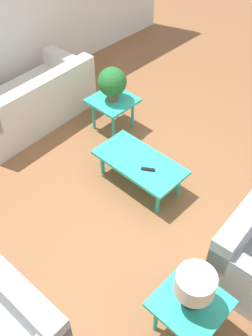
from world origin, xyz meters
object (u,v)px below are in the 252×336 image
sofa (30,103)px  potted_plant (112,82)px  coffee_table (140,164)px  side_table_plant (113,103)px  table_lamp (195,286)px  side_table_lamp (190,306)px

sofa → potted_plant: 1.29m
coffee_table → potted_plant: bearing=-28.8°
coffee_table → side_table_plant: side_table_plant is taller
potted_plant → table_lamp: 3.02m
side_table_lamp → side_table_plant: bearing=-32.5°
side_table_plant → sofa: bearing=34.9°
side_table_plant → side_table_lamp: same height
coffee_table → side_table_lamp: (-1.54, 1.07, 0.09)m
table_lamp → sofa: bearing=-14.8°
coffee_table → sofa: bearing=3.8°
sofa → coffee_table: bearing=90.8°
side_table_lamp → sofa: bearing=-14.8°
potted_plant → coffee_table: bearing=151.2°
coffee_table → table_lamp: size_ratio=2.69×
side_table_lamp → coffee_table: bearing=-34.7°
sofa → table_lamp: size_ratio=4.64×
table_lamp → side_table_lamp: bearing=180.0°
potted_plant → table_lamp: size_ratio=1.15×
coffee_table → potted_plant: 1.23m
side_table_plant → potted_plant: size_ratio=1.22×
side_table_lamp → table_lamp: bearing=0.0°
potted_plant → side_table_lamp: bearing=147.5°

